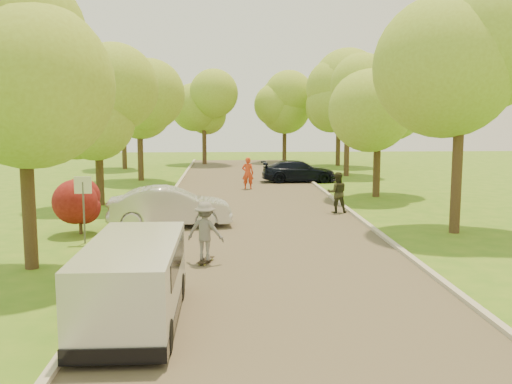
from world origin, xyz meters
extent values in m
plane|color=#3E741B|center=(0.00, 0.00, 0.00)|extent=(100.00, 100.00, 0.00)
cube|color=#4C4438|center=(0.00, 8.00, 0.01)|extent=(8.00, 60.00, 0.01)
cube|color=#B2AD9E|center=(-4.05, 8.00, 0.06)|extent=(0.18, 60.00, 0.12)
cube|color=#B2AD9E|center=(4.05, 8.00, 0.06)|extent=(0.18, 60.00, 0.12)
cylinder|color=#59595E|center=(-5.80, 4.00, 1.00)|extent=(0.06, 0.06, 2.00)
cube|color=white|center=(-5.80, 4.00, 1.90)|extent=(0.55, 0.04, 0.55)
cylinder|color=#382619|center=(-6.30, 5.50, 0.35)|extent=(0.12, 0.12, 0.70)
sphere|color=#590F0F|center=(-6.30, 5.50, 1.10)|extent=(1.70, 1.70, 1.70)
cylinder|color=#382619|center=(-6.50, 1.00, 1.80)|extent=(0.36, 0.36, 3.60)
sphere|color=olive|center=(-6.50, 1.00, 4.98)|extent=(4.60, 4.60, 4.60)
sphere|color=olive|center=(-5.81, 1.00, 5.67)|extent=(3.45, 3.45, 3.45)
cylinder|color=#382619|center=(-7.00, 12.00, 1.57)|extent=(0.36, 0.36, 3.15)
sphere|color=olive|center=(-7.00, 12.00, 4.41)|extent=(4.20, 4.20, 4.20)
sphere|color=olive|center=(-6.37, 12.00, 5.04)|extent=(3.15, 3.15, 3.15)
cylinder|color=#382619|center=(-6.60, 22.00, 1.91)|extent=(0.36, 0.36, 3.83)
sphere|color=olive|center=(-6.60, 22.00, 5.27)|extent=(4.80, 4.80, 4.80)
sphere|color=olive|center=(-5.88, 22.00, 5.99)|extent=(3.60, 3.60, 3.60)
cylinder|color=#382619|center=(6.80, 5.00, 1.91)|extent=(0.36, 0.36, 3.83)
sphere|color=olive|center=(6.80, 5.00, 5.33)|extent=(5.00, 5.00, 5.00)
sphere|color=olive|center=(7.55, 5.00, 6.08)|extent=(3.75, 3.75, 3.75)
cylinder|color=#382619|center=(6.40, 14.00, 1.69)|extent=(0.36, 0.36, 3.38)
sphere|color=olive|center=(6.40, 14.00, 4.70)|extent=(4.40, 4.40, 4.40)
sphere|color=olive|center=(7.06, 14.00, 5.36)|extent=(3.30, 3.30, 3.30)
cylinder|color=#382619|center=(7.00, 24.00, 2.02)|extent=(0.36, 0.36, 4.05)
sphere|color=olive|center=(7.00, 24.00, 5.61)|extent=(5.20, 5.20, 5.20)
sphere|color=olive|center=(7.78, 24.00, 6.39)|extent=(3.90, 3.90, 3.90)
cylinder|color=#382619|center=(-9.00, 30.00, 1.80)|extent=(0.36, 0.36, 3.60)
sphere|color=olive|center=(-9.00, 30.00, 5.10)|extent=(5.00, 5.00, 5.00)
sphere|color=olive|center=(-8.25, 30.00, 5.85)|extent=(3.75, 3.75, 3.75)
cylinder|color=#382619|center=(8.00, 32.00, 1.91)|extent=(0.36, 0.36, 3.83)
sphere|color=olive|center=(8.00, 32.00, 5.33)|extent=(5.00, 5.00, 5.00)
sphere|color=olive|center=(8.75, 32.00, 6.08)|extent=(3.75, 3.75, 3.75)
cylinder|color=#382619|center=(-3.00, 34.00, 1.69)|extent=(0.36, 0.36, 3.38)
sphere|color=olive|center=(-3.00, 34.00, 4.81)|extent=(4.80, 4.80, 4.80)
sphere|color=olive|center=(-2.28, 34.00, 5.53)|extent=(3.60, 3.60, 3.60)
cylinder|color=#382619|center=(4.00, 36.00, 1.80)|extent=(0.36, 0.36, 3.60)
sphere|color=olive|center=(4.00, 36.00, 5.10)|extent=(5.00, 5.00, 5.00)
sphere|color=olive|center=(4.75, 36.00, 5.85)|extent=(3.75, 3.75, 3.75)
cube|color=silver|center=(-3.07, -3.32, 0.90)|extent=(1.72, 4.33, 1.49)
cube|color=black|center=(-3.07, -3.32, 0.27)|extent=(1.74, 4.42, 0.27)
cube|color=black|center=(-3.07, -3.10, 1.26)|extent=(1.74, 3.07, 0.50)
cylinder|color=black|center=(-3.84, -4.77, 0.30)|extent=(0.22, 0.60, 0.60)
cylinder|color=black|center=(-2.31, -4.77, 0.30)|extent=(0.22, 0.60, 0.60)
cylinder|color=black|center=(-3.84, -1.88, 0.30)|extent=(0.22, 0.60, 0.60)
cylinder|color=black|center=(-2.31, -1.88, 0.30)|extent=(0.22, 0.60, 0.60)
imported|color=silver|center=(-3.30, 6.65, 0.74)|extent=(4.64, 1.98, 1.49)
imported|color=black|center=(3.30, 20.61, 0.67)|extent=(4.65, 1.98, 1.34)
cube|color=black|center=(-1.82, 1.27, 0.10)|extent=(0.48, 0.87, 0.02)
cylinder|color=#BFCC4C|center=(-1.65, 1.53, 0.04)|extent=(0.05, 0.07, 0.07)
cylinder|color=#BFCC4C|center=(-1.79, 1.57, 0.04)|extent=(0.05, 0.07, 0.07)
cylinder|color=#BFCC4C|center=(-1.84, 0.96, 0.04)|extent=(0.05, 0.07, 0.07)
cylinder|color=#BFCC4C|center=(-1.98, 1.01, 0.04)|extent=(0.05, 0.07, 0.07)
imported|color=slate|center=(-1.82, 1.27, 0.92)|extent=(1.19, 0.90, 1.63)
imported|color=red|center=(0.00, 17.30, 0.90)|extent=(0.70, 0.51, 1.80)
imported|color=#2B2D1B|center=(3.47, 9.29, 0.87)|extent=(0.87, 0.69, 1.74)
camera|label=1|loc=(-1.25, -14.32, 4.11)|focal=40.00mm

